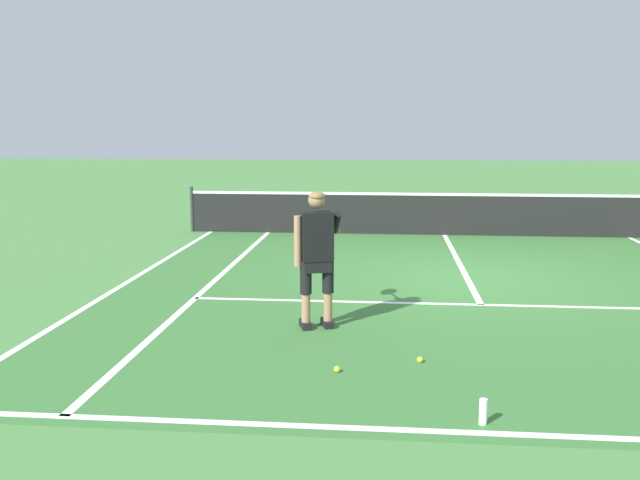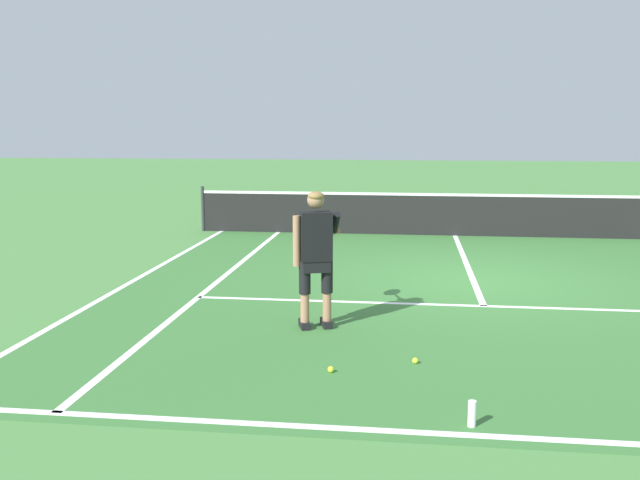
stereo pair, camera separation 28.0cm
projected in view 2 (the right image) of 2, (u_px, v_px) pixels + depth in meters
ground_plane at (473, 280)px, 11.47m from camera, size 80.00×80.00×0.00m
court_inner_surface at (477, 289)px, 10.86m from camera, size 10.98×11.04×0.00m
line_baseline at (538, 439)px, 5.65m from camera, size 10.98×0.10×0.01m
line_service at (484, 306)px, 9.80m from camera, size 8.23×0.10×0.01m
line_centre_service at (466, 262)px, 12.94m from camera, size 0.10×6.40×0.01m
line_singles_left at (218, 281)px, 11.37m from camera, size 0.10×10.64×0.01m
line_doubles_left at (137, 279)px, 11.54m from camera, size 0.10×10.64×0.01m
tennis_net at (456, 214)px, 15.99m from camera, size 11.96×0.08×1.07m
tennis_player at (316, 250)px, 8.62m from camera, size 0.58×1.22×1.71m
tennis_ball_near_feet at (415, 361)px, 7.44m from camera, size 0.07×0.07×0.07m
tennis_ball_by_baseline at (331, 369)px, 7.17m from camera, size 0.07×0.07×0.07m
water_bottle at (472, 414)px, 5.87m from camera, size 0.07×0.07×0.23m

